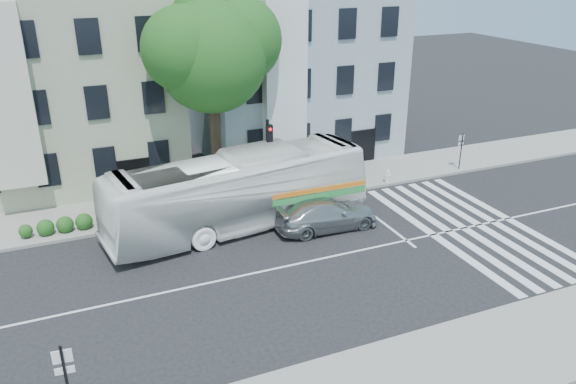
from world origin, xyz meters
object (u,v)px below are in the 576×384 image
sedan (326,214)px  near_sign_pole (66,378)px  fire_hydrant (387,176)px  traffic_signal (269,152)px  bus (240,191)px

sedan → near_sign_pole: near_sign_pole is taller
fire_hydrant → near_sign_pole: bearing=-145.1°
near_sign_pole → traffic_signal: bearing=53.6°
bus → sedan: size_ratio=2.59×
bus → fire_hydrant: bearing=-87.8°
fire_hydrant → bus: bearing=-169.2°
sedan → near_sign_pole: size_ratio=1.79×
bus → fire_hydrant: size_ratio=17.20×
fire_hydrant → near_sign_pole: (-17.72, -12.36, 1.37)m
sedan → fire_hydrant: 6.83m
bus → near_sign_pole: (-8.28, -10.56, 0.09)m
bus → sedan: 4.30m
bus → traffic_signal: size_ratio=2.79×
sedan → fire_hydrant: (5.74, 3.70, -0.19)m
near_sign_pole → sedan: bearing=40.2°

